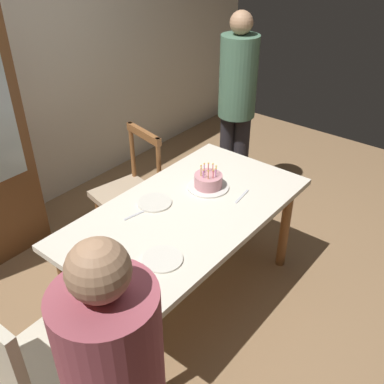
# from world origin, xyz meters

# --- Properties ---
(ground) EXTENTS (6.40, 6.40, 0.00)m
(ground) POSITION_xyz_m (0.00, 0.00, 0.00)
(ground) COLOR #93704C
(back_wall) EXTENTS (6.40, 0.10, 2.60)m
(back_wall) POSITION_xyz_m (0.00, 1.85, 1.30)
(back_wall) COLOR silver
(back_wall) RESTS_ON ground
(dining_table) EXTENTS (1.64, 0.89, 0.76)m
(dining_table) POSITION_xyz_m (0.00, 0.00, 0.66)
(dining_table) COLOR silver
(dining_table) RESTS_ON ground
(birthday_cake) EXTENTS (0.28, 0.28, 0.16)m
(birthday_cake) POSITION_xyz_m (0.28, 0.05, 0.80)
(birthday_cake) COLOR silver
(birthday_cake) RESTS_ON dining_table
(plate_near_celebrant) EXTENTS (0.22, 0.22, 0.01)m
(plate_near_celebrant) POSITION_xyz_m (-0.45, -0.20, 0.76)
(plate_near_celebrant) COLOR silver
(plate_near_celebrant) RESTS_ON dining_table
(plate_far_side) EXTENTS (0.22, 0.22, 0.01)m
(plate_far_side) POSITION_xyz_m (-0.08, 0.20, 0.76)
(plate_far_side) COLOR silver
(plate_far_side) RESTS_ON dining_table
(fork_near_celebrant) EXTENTS (0.18, 0.04, 0.01)m
(fork_near_celebrant) POSITION_xyz_m (-0.61, -0.22, 0.76)
(fork_near_celebrant) COLOR silver
(fork_near_celebrant) RESTS_ON dining_table
(fork_far_side) EXTENTS (0.18, 0.05, 0.01)m
(fork_far_side) POSITION_xyz_m (-0.24, 0.20, 0.76)
(fork_far_side) COLOR silver
(fork_far_side) RESTS_ON dining_table
(fork_near_guest) EXTENTS (0.18, 0.04, 0.01)m
(fork_near_guest) POSITION_xyz_m (0.33, -0.19, 0.76)
(fork_near_guest) COLOR silver
(fork_near_guest) RESTS_ON dining_table
(chair_spindle_back) EXTENTS (0.52, 0.52, 0.95)m
(chair_spindle_back) POSITION_xyz_m (0.21, 0.76, 0.46)
(chair_spindle_back) COLOR tan
(chair_spindle_back) RESTS_ON ground
(chair_upholstered) EXTENTS (0.46, 0.45, 0.95)m
(chair_upholstered) POSITION_xyz_m (-1.21, -0.01, 0.53)
(chair_upholstered) COLOR beige
(chair_upholstered) RESTS_ON ground
(person_guest) EXTENTS (0.32, 0.32, 1.68)m
(person_guest) POSITION_xyz_m (1.32, 0.52, 0.96)
(person_guest) COLOR #262328
(person_guest) RESTS_ON ground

